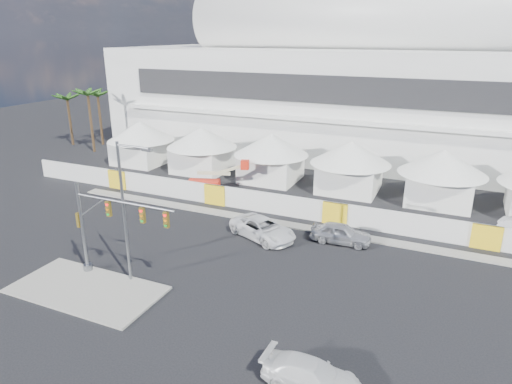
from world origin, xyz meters
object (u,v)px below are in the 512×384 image
at_px(pickup_near, 312,375).
at_px(streetlight_median, 126,204).
at_px(pickup_curb, 263,229).
at_px(boom_lift, 209,182).
at_px(traffic_mast, 103,227).
at_px(sedan_silver, 341,233).

relative_size(pickup_near, streetlight_median, 0.51).
xyz_separation_m(pickup_curb, boom_lift, (-10.04, 8.74, 0.07)).
height_order(pickup_near, traffic_mast, traffic_mast).
bearing_deg(pickup_curb, boom_lift, 72.60).
bearing_deg(boom_lift, pickup_curb, -59.50).
relative_size(traffic_mast, boom_lift, 1.17).
xyz_separation_m(pickup_curb, traffic_mast, (-7.25, -10.20, 2.93)).
height_order(pickup_near, boom_lift, boom_lift).
bearing_deg(pickup_curb, pickup_near, -125.25).
xyz_separation_m(pickup_near, streetlight_median, (-13.99, 4.49, 4.94)).
height_order(traffic_mast, boom_lift, traffic_mast).
bearing_deg(pickup_near, streetlight_median, 73.30).
height_order(pickup_near, streetlight_median, streetlight_median).
bearing_deg(sedan_silver, pickup_curb, 103.01).
distance_m(sedan_silver, streetlight_median, 16.99).
height_order(sedan_silver, pickup_near, sedan_silver).
height_order(sedan_silver, pickup_curb, pickup_curb).
relative_size(pickup_curb, streetlight_median, 0.63).
bearing_deg(pickup_curb, sedan_silver, -50.40).
distance_m(sedan_silver, traffic_mast, 18.12).
distance_m(pickup_near, boom_lift, 29.88).
height_order(traffic_mast, streetlight_median, streetlight_median).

